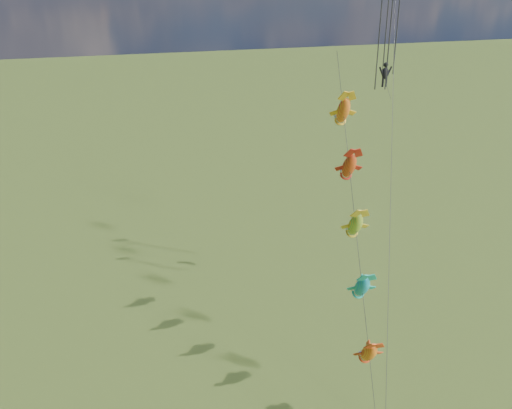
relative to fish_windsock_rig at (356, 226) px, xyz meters
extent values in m
cylinder|color=black|center=(-0.17, -0.89, -1.13)|extent=(2.91, 15.58, 19.74)
ellipsoid|color=orange|center=(-0.80, -4.31, -5.47)|extent=(1.10, 2.09, 2.22)
ellipsoid|color=#1983BF|center=(-0.39, -2.14, -2.71)|extent=(1.10, 2.09, 2.22)
ellipsoid|color=green|center=(0.01, 0.04, 0.05)|extent=(1.10, 2.09, 2.22)
ellipsoid|color=orange|center=(0.41, 2.22, 2.81)|extent=(1.10, 2.09, 2.22)
ellipsoid|color=red|center=(0.81, 4.39, 5.57)|extent=(1.10, 2.09, 2.22)
cylinder|color=black|center=(3.81, 3.15, 0.97)|extent=(6.65, 15.77, 23.94)
cylinder|color=black|center=(4.90, 8.46, 9.22)|extent=(0.08, 0.08, 7.20)
cylinder|color=black|center=(5.60, 8.46, 9.22)|extent=(0.08, 0.08, 7.20)
cylinder|color=black|center=(6.73, 11.02, 10.79)|extent=(0.08, 0.08, 9.39)
cylinder|color=black|center=(7.50, 11.02, 10.79)|extent=(0.08, 0.08, 9.39)
camera|label=1|loc=(-13.41, -26.71, 13.93)|focal=40.00mm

